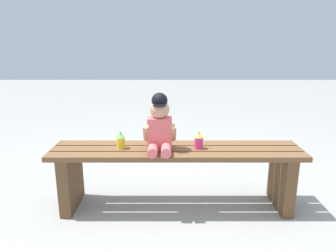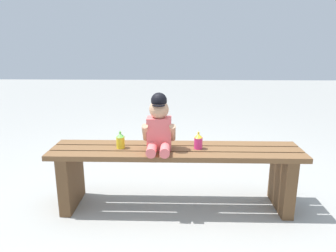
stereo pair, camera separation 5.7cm
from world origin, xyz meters
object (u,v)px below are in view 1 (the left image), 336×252
park_bench (176,166)px  sippy_cup_left (121,141)px  child_figure (159,126)px  sippy_cup_right (199,141)px

park_bench → sippy_cup_left: 0.44m
child_figure → park_bench: bearing=12.1°
child_figure → sippy_cup_left: 0.30m
park_bench → child_figure: bearing=-167.9°
child_figure → sippy_cup_left: bearing=174.6°
child_figure → sippy_cup_right: (0.28, 0.03, -0.12)m
child_figure → sippy_cup_right: child_figure is taller
sippy_cup_right → child_figure: bearing=-174.6°
sippy_cup_left → sippy_cup_right: size_ratio=1.00×
sippy_cup_left → sippy_cup_right: bearing=0.0°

